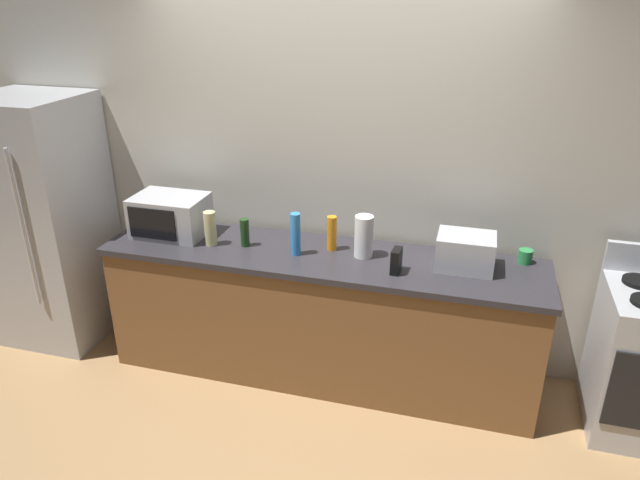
{
  "coord_description": "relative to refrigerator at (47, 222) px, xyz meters",
  "views": [
    {
      "loc": [
        0.9,
        -2.83,
        2.49
      ],
      "look_at": [
        0.0,
        0.4,
        1.0
      ],
      "focal_mm": 32.8,
      "sensor_mm": 36.0,
      "label": 1
    }
  ],
  "objects": [
    {
      "name": "cordless_phone",
      "position": [
        2.55,
        -0.12,
        0.07
      ],
      "size": [
        0.06,
        0.11,
        0.15
      ],
      "primitive_type": "cube",
      "rotation": [
        0.0,
        0.0,
        -0.08
      ],
      "color": "black",
      "rests_on": "counter_run"
    },
    {
      "name": "back_wall",
      "position": [
        2.05,
        0.41,
        0.45
      ],
      "size": [
        6.4,
        0.1,
        2.7
      ],
      "primitive_type": "cube",
      "color": "beige",
      "rests_on": "ground_plane"
    },
    {
      "name": "bottle_dish_soap",
      "position": [
        2.1,
        0.09,
        0.11
      ],
      "size": [
        0.06,
        0.06,
        0.23
      ],
      "primitive_type": "cylinder",
      "color": "orange",
      "rests_on": "counter_run"
    },
    {
      "name": "bottle_vinegar",
      "position": [
        1.32,
        -0.05,
        0.11
      ],
      "size": [
        0.08,
        0.08,
        0.23
      ],
      "primitive_type": "cylinder",
      "color": "beige",
      "rests_on": "counter_run"
    },
    {
      "name": "paper_towel_roll",
      "position": [
        2.32,
        0.05,
        0.13
      ],
      "size": [
        0.12,
        0.12,
        0.27
      ],
      "primitive_type": "cylinder",
      "color": "white",
      "rests_on": "counter_run"
    },
    {
      "name": "microwave",
      "position": [
        0.98,
        0.05,
        0.13
      ],
      "size": [
        0.48,
        0.35,
        0.27
      ],
      "color": "#B7BABF",
      "rests_on": "counter_run"
    },
    {
      "name": "counter_run",
      "position": [
        2.05,
        0.0,
        -0.45
      ],
      "size": [
        2.84,
        0.64,
        0.9
      ],
      "color": "brown",
      "rests_on": "ground_plane"
    },
    {
      "name": "bottle_spray_cleaner",
      "position": [
        1.9,
        -0.04,
        0.14
      ],
      "size": [
        0.06,
        0.06,
        0.28
      ],
      "primitive_type": "cylinder",
      "color": "#338CE5",
      "rests_on": "counter_run"
    },
    {
      "name": "ground_plane",
      "position": [
        2.05,
        -0.4,
        -0.9
      ],
      "size": [
        8.0,
        8.0,
        0.0
      ],
      "primitive_type": "plane",
      "color": "#A87F51"
    },
    {
      "name": "toaster_oven",
      "position": [
        2.94,
        0.06,
        0.1
      ],
      "size": [
        0.34,
        0.26,
        0.21
      ],
      "primitive_type": "cube",
      "color": "#B7BABF",
      "rests_on": "counter_run"
    },
    {
      "name": "mug_green",
      "position": [
        3.3,
        0.23,
        0.04
      ],
      "size": [
        0.09,
        0.09,
        0.09
      ],
      "primitive_type": "cylinder",
      "color": "#2D8C47",
      "rests_on": "counter_run"
    },
    {
      "name": "refrigerator",
      "position": [
        0.0,
        0.0,
        0.0
      ],
      "size": [
        0.72,
        0.73,
        1.8
      ],
      "color": "#B7BABF",
      "rests_on": "ground_plane"
    },
    {
      "name": "bottle_wine",
      "position": [
        1.54,
        -0.0,
        0.09
      ],
      "size": [
        0.06,
        0.06,
        0.19
      ],
      "primitive_type": "cylinder",
      "color": "#1E3F19",
      "rests_on": "counter_run"
    }
  ]
}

